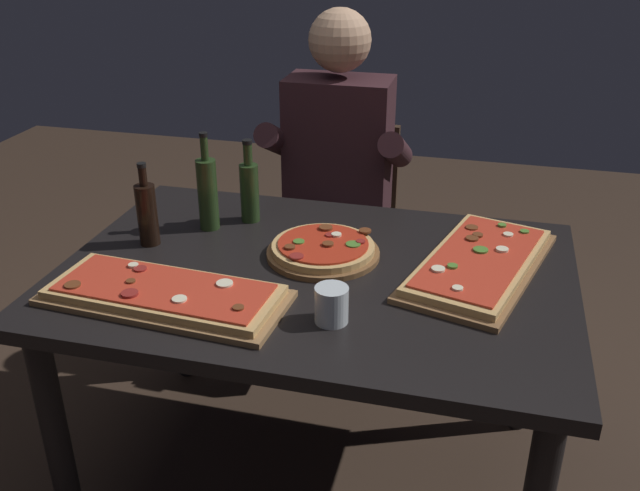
{
  "coord_description": "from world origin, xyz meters",
  "views": [
    {
      "loc": [
        0.43,
        -1.65,
        1.65
      ],
      "look_at": [
        0.0,
        0.05,
        0.79
      ],
      "focal_mm": 39.33,
      "sensor_mm": 36.0,
      "label": 1
    }
  ],
  "objects_px": {
    "vinegar_bottle_green": "(208,192)",
    "seated_diner": "(336,175)",
    "dining_table": "(316,299)",
    "pizza_rectangular_left": "(479,263)",
    "pizza_rectangular_front": "(164,294)",
    "wine_bottle_dark": "(249,189)",
    "tumbler_near_camera": "(332,305)",
    "pizza_round_far": "(324,250)",
    "oil_bottle_amber": "(147,213)",
    "diner_chair": "(342,224)"
  },
  "relations": [
    {
      "from": "vinegar_bottle_green",
      "to": "pizza_rectangular_left",
      "type": "bearing_deg",
      "value": -5.18
    },
    {
      "from": "seated_diner",
      "to": "wine_bottle_dark",
      "type": "bearing_deg",
      "value": -110.12
    },
    {
      "from": "pizza_rectangular_front",
      "to": "wine_bottle_dark",
      "type": "bearing_deg",
      "value": 85.22
    },
    {
      "from": "pizza_rectangular_front",
      "to": "wine_bottle_dark",
      "type": "relative_size",
      "value": 2.41
    },
    {
      "from": "oil_bottle_amber",
      "to": "pizza_rectangular_front",
      "type": "bearing_deg",
      "value": -57.56
    },
    {
      "from": "pizza_rectangular_front",
      "to": "oil_bottle_amber",
      "type": "bearing_deg",
      "value": 122.44
    },
    {
      "from": "tumbler_near_camera",
      "to": "pizza_rectangular_left",
      "type": "bearing_deg",
      "value": 47.11
    },
    {
      "from": "pizza_rectangular_front",
      "to": "pizza_rectangular_left",
      "type": "distance_m",
      "value": 0.85
    },
    {
      "from": "pizza_rectangular_front",
      "to": "oil_bottle_amber",
      "type": "relative_size",
      "value": 2.55
    },
    {
      "from": "pizza_rectangular_left",
      "to": "vinegar_bottle_green",
      "type": "height_order",
      "value": "vinegar_bottle_green"
    },
    {
      "from": "wine_bottle_dark",
      "to": "seated_diner",
      "type": "height_order",
      "value": "seated_diner"
    },
    {
      "from": "tumbler_near_camera",
      "to": "pizza_rectangular_front",
      "type": "bearing_deg",
      "value": -178.57
    },
    {
      "from": "vinegar_bottle_green",
      "to": "tumbler_near_camera",
      "type": "xyz_separation_m",
      "value": [
        0.49,
        -0.43,
        -0.07
      ]
    },
    {
      "from": "pizza_round_far",
      "to": "vinegar_bottle_green",
      "type": "height_order",
      "value": "vinegar_bottle_green"
    },
    {
      "from": "pizza_rectangular_left",
      "to": "oil_bottle_amber",
      "type": "distance_m",
      "value": 0.96
    },
    {
      "from": "wine_bottle_dark",
      "to": "tumbler_near_camera",
      "type": "relative_size",
      "value": 2.88
    },
    {
      "from": "pizza_rectangular_left",
      "to": "vinegar_bottle_green",
      "type": "distance_m",
      "value": 0.83
    },
    {
      "from": "wine_bottle_dark",
      "to": "vinegar_bottle_green",
      "type": "height_order",
      "value": "vinegar_bottle_green"
    },
    {
      "from": "pizza_round_far",
      "to": "oil_bottle_amber",
      "type": "bearing_deg",
      "value": -174.83
    },
    {
      "from": "vinegar_bottle_green",
      "to": "wine_bottle_dark",
      "type": "bearing_deg",
      "value": 39.83
    },
    {
      "from": "pizza_rectangular_front",
      "to": "diner_chair",
      "type": "distance_m",
      "value": 1.16
    },
    {
      "from": "pizza_rectangular_front",
      "to": "tumbler_near_camera",
      "type": "relative_size",
      "value": 6.96
    },
    {
      "from": "pizza_round_far",
      "to": "pizza_rectangular_left",
      "type": "bearing_deg",
      "value": 3.4
    },
    {
      "from": "pizza_rectangular_front",
      "to": "pizza_round_far",
      "type": "xyz_separation_m",
      "value": [
        0.33,
        0.34,
        0.0
      ]
    },
    {
      "from": "oil_bottle_amber",
      "to": "seated_diner",
      "type": "relative_size",
      "value": 0.19
    },
    {
      "from": "dining_table",
      "to": "pizza_rectangular_front",
      "type": "bearing_deg",
      "value": -141.97
    },
    {
      "from": "vinegar_bottle_green",
      "to": "seated_diner",
      "type": "relative_size",
      "value": 0.23
    },
    {
      "from": "dining_table",
      "to": "pizza_rectangular_left",
      "type": "relative_size",
      "value": 2.19
    },
    {
      "from": "pizza_round_far",
      "to": "wine_bottle_dark",
      "type": "bearing_deg",
      "value": 147.03
    },
    {
      "from": "pizza_round_far",
      "to": "tumbler_near_camera",
      "type": "relative_size",
      "value": 3.52
    },
    {
      "from": "vinegar_bottle_green",
      "to": "seated_diner",
      "type": "xyz_separation_m",
      "value": [
        0.27,
        0.55,
        -0.12
      ]
    },
    {
      "from": "dining_table",
      "to": "pizza_round_far",
      "type": "relative_size",
      "value": 4.33
    },
    {
      "from": "dining_table",
      "to": "vinegar_bottle_green",
      "type": "distance_m",
      "value": 0.48
    },
    {
      "from": "pizza_rectangular_left",
      "to": "tumbler_near_camera",
      "type": "distance_m",
      "value": 0.49
    },
    {
      "from": "vinegar_bottle_green",
      "to": "seated_diner",
      "type": "bearing_deg",
      "value": 63.58
    },
    {
      "from": "vinegar_bottle_green",
      "to": "diner_chair",
      "type": "xyz_separation_m",
      "value": [
        0.27,
        0.67,
        -0.37
      ]
    },
    {
      "from": "wine_bottle_dark",
      "to": "pizza_rectangular_front",
      "type": "bearing_deg",
      "value": -94.78
    },
    {
      "from": "pizza_rectangular_left",
      "to": "pizza_round_far",
      "type": "xyz_separation_m",
      "value": [
        -0.43,
        -0.03,
        0.0
      ]
    },
    {
      "from": "diner_chair",
      "to": "dining_table",
      "type": "bearing_deg",
      "value": -82.41
    },
    {
      "from": "pizza_round_far",
      "to": "seated_diner",
      "type": "relative_size",
      "value": 0.24
    },
    {
      "from": "oil_bottle_amber",
      "to": "pizza_round_far",
      "type": "bearing_deg",
      "value": 5.17
    },
    {
      "from": "pizza_round_far",
      "to": "tumbler_near_camera",
      "type": "xyz_separation_m",
      "value": [
        0.1,
        -0.33,
        0.03
      ]
    },
    {
      "from": "pizza_rectangular_front",
      "to": "vinegar_bottle_green",
      "type": "height_order",
      "value": "vinegar_bottle_green"
    },
    {
      "from": "dining_table",
      "to": "pizza_rectangular_left",
      "type": "distance_m",
      "value": 0.46
    },
    {
      "from": "wine_bottle_dark",
      "to": "vinegar_bottle_green",
      "type": "distance_m",
      "value": 0.13
    },
    {
      "from": "wine_bottle_dark",
      "to": "vinegar_bottle_green",
      "type": "bearing_deg",
      "value": -140.17
    },
    {
      "from": "diner_chair",
      "to": "pizza_rectangular_left",
      "type": "bearing_deg",
      "value": -53.53
    },
    {
      "from": "oil_bottle_amber",
      "to": "pizza_rectangular_left",
      "type": "bearing_deg",
      "value": 4.36
    },
    {
      "from": "oil_bottle_amber",
      "to": "diner_chair",
      "type": "distance_m",
      "value": 0.98
    },
    {
      "from": "oil_bottle_amber",
      "to": "diner_chair",
      "type": "bearing_deg",
      "value": 63.79
    }
  ]
}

